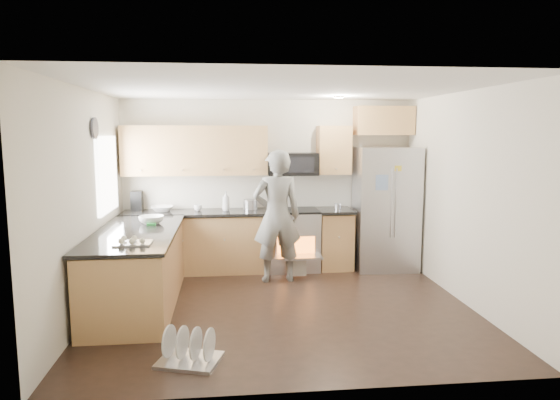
{
  "coord_description": "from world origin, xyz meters",
  "views": [
    {
      "loc": [
        -0.65,
        -5.78,
        2.1
      ],
      "look_at": [
        0.02,
        0.5,
        1.24
      ],
      "focal_mm": 32.0,
      "sensor_mm": 36.0,
      "label": 1
    }
  ],
  "objects": [
    {
      "name": "dish_rack",
      "position": [
        -1.02,
        -1.36,
        0.09
      ],
      "size": [
        0.65,
        0.58,
        0.34
      ],
      "rotation": [
        0.0,
        0.0,
        -0.3
      ],
      "color": "#B7B7BC",
      "rests_on": "ground"
    },
    {
      "name": "stove_range",
      "position": [
        0.35,
        1.69,
        0.68
      ],
      "size": [
        0.76,
        0.97,
        1.79
      ],
      "color": "#B7B7BC",
      "rests_on": "ground"
    },
    {
      "name": "ground",
      "position": [
        0.0,
        0.0,
        0.0
      ],
      "size": [
        4.5,
        4.5,
        0.0
      ],
      "primitive_type": "plane",
      "color": "black",
      "rests_on": "ground"
    },
    {
      "name": "room_shell",
      "position": [
        -0.04,
        0.02,
        1.67
      ],
      "size": [
        4.54,
        4.04,
        2.62
      ],
      "color": "beige",
      "rests_on": "ground"
    },
    {
      "name": "back_cabinet_run",
      "position": [
        -0.59,
        1.75,
        0.96
      ],
      "size": [
        4.45,
        0.64,
        2.5
      ],
      "color": "#A06B40",
      "rests_on": "ground"
    },
    {
      "name": "peninsula",
      "position": [
        -1.75,
        0.25,
        0.46
      ],
      "size": [
        0.96,
        2.36,
        1.03
      ],
      "color": "#A06B40",
      "rests_on": "ground"
    },
    {
      "name": "person",
      "position": [
        0.04,
        1.09,
        0.93
      ],
      "size": [
        0.71,
        0.5,
        1.87
      ],
      "primitive_type": "imported",
      "rotation": [
        0.0,
        0.0,
        3.22
      ],
      "color": "gray",
      "rests_on": "ground"
    },
    {
      "name": "refrigerator",
      "position": [
        1.77,
        1.59,
        0.94
      ],
      "size": [
        0.95,
        0.76,
        1.88
      ],
      "rotation": [
        0.0,
        0.0,
        -0.05
      ],
      "color": "#B7B7BC",
      "rests_on": "ground"
    }
  ]
}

